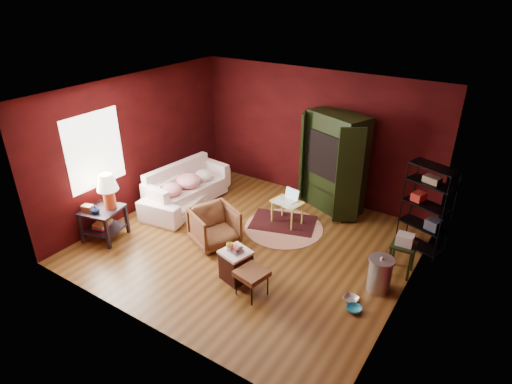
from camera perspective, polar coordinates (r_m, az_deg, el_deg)
room at (r=7.30m, az=-1.18°, el=2.27°), size 5.54×5.04×2.84m
sofa at (r=9.28m, az=-9.22°, el=1.01°), size 1.01×2.39×0.90m
armchair at (r=7.84m, az=-5.58°, el=-4.38°), size 0.96×0.98×0.78m
pet_bowl_steel at (r=6.82m, az=12.62°, el=-13.19°), size 0.24×0.10×0.23m
pet_bowl_turquoise at (r=6.65m, az=12.99°, el=-14.47°), size 0.24×0.15×0.23m
vase at (r=8.19m, az=-20.63°, el=-2.24°), size 0.20×0.20×0.15m
mug at (r=6.79m, az=-3.51°, el=-7.09°), size 0.12×0.10×0.12m
side_table at (r=8.28m, az=-19.48°, el=-1.09°), size 0.78×0.78×1.29m
sofa_cushions at (r=9.31m, az=-9.38°, el=0.65°), size 0.95×1.96×0.79m
hamper at (r=7.00m, az=-2.70°, el=-9.63°), size 0.53×0.53×0.61m
footstool at (r=6.61m, az=-0.57°, el=-10.93°), size 0.51×0.51×0.44m
rug_round at (r=8.47m, az=3.71°, el=-4.77°), size 1.78×1.78×0.01m
rug_oriental at (r=8.63m, az=3.65°, el=-4.04°), size 1.47×1.19×0.01m
laptop_desk at (r=8.42m, az=4.24°, el=-1.56°), size 0.64×0.53×0.72m
tv_armoire at (r=8.88m, az=10.43°, el=4.09°), size 1.51×1.20×2.06m
wire_shelving at (r=7.93m, az=21.91°, el=-1.73°), size 0.87×0.59×1.64m
small_stand at (r=7.36m, az=19.14°, el=-6.63°), size 0.39×0.39×0.74m
trash_can at (r=7.03m, az=16.16°, el=-10.48°), size 0.42×0.42×0.62m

